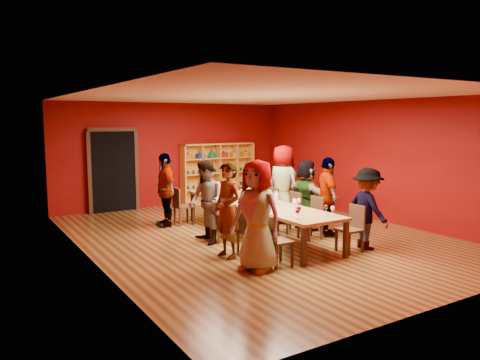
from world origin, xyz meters
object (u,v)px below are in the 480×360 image
Objects in this scene: chair_person_left_0 at (275,238)px; chair_person_right_1 at (313,215)px; chair_person_right_3 at (270,204)px; tasting_table at (257,205)px; chair_person_left_4 at (181,204)px; person_right_3 at (283,184)px; wine_bottle at (225,187)px; chair_person_left_2 at (219,218)px; person_right_2 at (306,195)px; shelving_unit at (217,170)px; person_left_0 at (257,216)px; person_right_1 at (327,197)px; chair_person_right_2 at (292,210)px; person_left_4 at (165,190)px; spittoon_bowl at (262,197)px; chair_person_right_0 at (353,226)px; person_right_0 at (367,209)px; person_left_2 at (206,202)px; chair_person_left_1 at (247,228)px; person_left_1 at (228,210)px.

chair_person_left_0 is 2.15m from chair_person_right_1.
chair_person_right_1 and chair_person_right_3 have the same top height.
tasting_table is 2.17m from chair_person_left_4.
wine_bottle is (-1.14, 0.87, -0.09)m from person_right_3.
chair_person_left_2 is 0.55× the size of person_right_2.
shelving_unit is 8.59× the size of wine_bottle.
tasting_table is 2.31m from person_left_0.
person_right_1 is 0.91m from chair_person_right_2.
spittoon_bowl is at bearing 43.50° from person_left_4.
chair_person_left_0 is at bearing 131.14° from person_right_3.
chair_person_right_2 is at bearing 92.77° from person_right_2.
person_right_2 reaches higher than chair_person_right_1.
chair_person_right_1 is at bearing -24.84° from chair_person_left_2.
chair_person_right_1 is (1.82, -0.84, 0.00)m from chair_person_left_2.
chair_person_right_0 is at bearing -90.00° from chair_person_right_2.
person_right_1 is (2.21, -2.72, 0.36)m from chair_person_left_4.
chair_person_right_2 is 1.05m from person_right_3.
chair_person_left_4 is 2.14m from chair_person_right_3.
person_left_0 is at bearing 126.73° from person_right_3.
chair_person_left_2 is 2.99m from person_right_0.
spittoon_bowl is (-1.12, -0.74, -0.12)m from person_right_3.
person_left_0 is at bearing -128.69° from chair_person_right_3.
chair_person_right_0 is (-0.49, -6.23, -0.49)m from shelving_unit.
tasting_table is 0.24m from spittoon_bowl.
wine_bottle is (1.07, 1.63, 0.36)m from chair_person_left_2.
person_left_2 is at bearing 96.88° from person_right_3.
person_right_1 is (2.60, -2.72, -0.01)m from person_left_4.
person_left_4 is (-1.30, 1.96, 0.17)m from tasting_table.
person_left_0 is 1.99m from person_left_2.
person_right_2 is (1.32, -0.03, 0.11)m from tasting_table.
person_left_0 reaches higher than person_left_2.
person_right_0 is at bearing -0.00° from chair_person_right_0.
chair_person_left_1 is 1.00× the size of chair_person_right_1.
tasting_table is 16.10× the size of wine_bottle.
chair_person_left_1 is 1.00× the size of chair_person_left_2.
chair_person_right_3 is at bearing -31.77° from chair_person_left_4.
person_left_2 is 5.31× the size of spittoon_bowl.
chair_person_left_1 is at bearing 12.44° from person_left_4.
person_left_1 reaches higher than wine_bottle.
person_right_3 reaches higher than chair_person_left_4.
person_left_2 reaches higher than chair_person_right_3.
person_left_1 is 1.03× the size of person_right_1.
chair_person_right_0 is (1.82, -0.01, 0.00)m from chair_person_left_0.
person_right_3 reaches higher than chair_person_left_0.
person_right_1 is at bearing -76.31° from chair_person_right_3.
person_left_2 is at bearing -179.46° from spittoon_bowl.
chair_person_right_0 is (2.23, -0.90, -0.38)m from person_left_1.
person_left_4 is 1.95× the size of chair_person_right_2.
person_right_1 is 6.13× the size of wine_bottle.
person_right_3 is at bearing 33.60° from spittoon_bowl.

